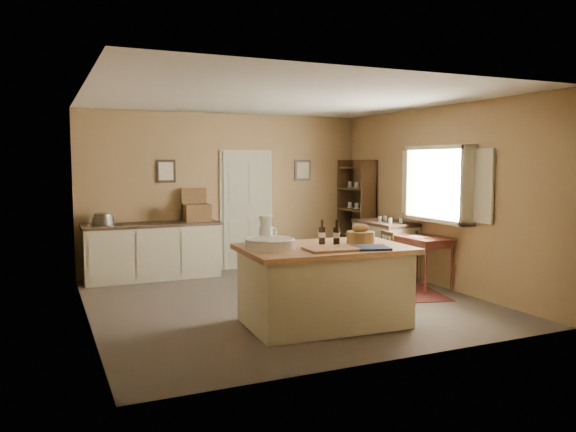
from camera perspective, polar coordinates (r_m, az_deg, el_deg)
name	(u,v)px	position (r m, az deg, el deg)	size (l,w,h in m)	color
ground	(285,301)	(7.66, -0.35, -8.62)	(5.00, 5.00, 0.00)	#63574C
wall_back	(227,192)	(9.78, -6.24, 2.42)	(5.00, 0.10, 2.70)	olive
wall_front	(393,218)	(5.26, 10.63, -0.24)	(5.00, 0.10, 2.70)	olive
wall_left	(85,207)	(6.84, -19.91, 0.83)	(0.10, 5.00, 2.70)	olive
wall_right	(436,197)	(8.75, 14.82, 1.92)	(0.10, 5.00, 2.70)	olive
ceiling	(284,98)	(7.48, -0.36, 11.88)	(5.00, 5.00, 0.00)	silver
door	(246,209)	(9.89, -4.24, 0.76)	(0.97, 0.06, 2.11)	#A5A58D
framed_prints	(238,171)	(9.81, -5.11, 4.60)	(2.82, 0.02, 0.38)	black
window	(441,184)	(8.54, 15.29, 3.16)	(0.25, 1.99, 1.12)	beige
work_island	(323,283)	(6.51, 3.58, -6.81)	(1.94, 1.31, 1.20)	beige
sideboard	(153,249)	(9.26, -13.55, -3.28)	(2.15, 0.61, 1.18)	beige
rug	(395,290)	(8.45, 10.84, -7.35)	(1.10, 1.60, 0.01)	#421A14
writing_desk	(421,243)	(8.59, 13.38, -2.68)	(0.56, 0.91, 0.82)	#3A1610
desk_chair	(375,262)	(8.20, 8.86, -4.68)	(0.40, 0.40, 0.86)	#311E11
right_cabinet	(385,248)	(9.39, 9.83, -3.24)	(0.63, 1.14, 0.99)	beige
shelving_unit	(358,212)	(10.33, 7.16, 0.37)	(0.32, 0.86, 1.91)	#311E11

